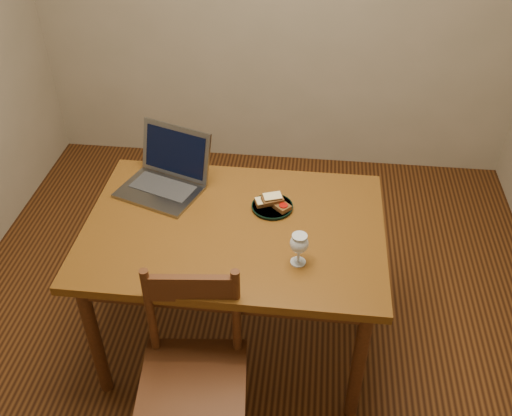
# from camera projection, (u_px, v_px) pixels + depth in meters

# --- Properties ---
(floor) EXTENTS (3.20, 3.20, 0.02)m
(floor) POSITION_uv_depth(u_px,v_px,m) (249.00, 323.00, 3.01)
(floor) COLOR black
(floor) RESTS_ON ground
(table) EXTENTS (1.30, 0.90, 0.74)m
(table) POSITION_uv_depth(u_px,v_px,m) (234.00, 240.00, 2.53)
(table) COLOR #46280B
(table) RESTS_ON floor
(chair) EXTENTS (0.45, 0.43, 0.44)m
(chair) POSITION_uv_depth(u_px,v_px,m) (193.00, 368.00, 2.21)
(chair) COLOR #371B0B
(chair) RESTS_ON floor
(plate) EXTENTS (0.19, 0.19, 0.02)m
(plate) POSITION_uv_depth(u_px,v_px,m) (272.00, 207.00, 2.57)
(plate) COLOR black
(plate) RESTS_ON table
(sandwich_cheese) EXTENTS (0.10, 0.08, 0.03)m
(sandwich_cheese) POSITION_uv_depth(u_px,v_px,m) (266.00, 201.00, 2.56)
(sandwich_cheese) COLOR #381E0C
(sandwich_cheese) RESTS_ON plate
(sandwich_tomato) EXTENTS (0.11, 0.11, 0.03)m
(sandwich_tomato) POSITION_uv_depth(u_px,v_px,m) (280.00, 205.00, 2.54)
(sandwich_tomato) COLOR #381E0C
(sandwich_tomato) RESTS_ON plate
(sandwich_top) EXTENTS (0.11, 0.09, 0.03)m
(sandwich_top) POSITION_uv_depth(u_px,v_px,m) (272.00, 199.00, 2.54)
(sandwich_top) COLOR #381E0C
(sandwich_top) RESTS_ON plate
(milk_glass) EXTENTS (0.08, 0.08, 0.15)m
(milk_glass) POSITION_uv_depth(u_px,v_px,m) (299.00, 249.00, 2.25)
(milk_glass) COLOR white
(milk_glass) RESTS_ON table
(laptop) EXTENTS (0.45, 0.43, 0.26)m
(laptop) POSITION_uv_depth(u_px,v_px,m) (167.00, 173.00, 2.67)
(laptop) COLOR slate
(laptop) RESTS_ON table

